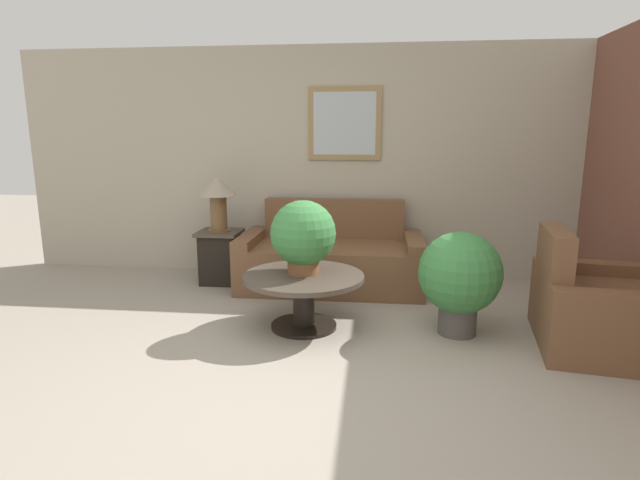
{
  "coord_description": "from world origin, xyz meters",
  "views": [
    {
      "loc": [
        0.47,
        -2.84,
        1.61
      ],
      "look_at": [
        -0.05,
        1.85,
        0.62
      ],
      "focal_mm": 28.0,
      "sensor_mm": 36.0,
      "label": 1
    }
  ],
  "objects": [
    {
      "name": "potted_plant_floor",
      "position": [
        1.17,
        1.16,
        0.49
      ],
      "size": [
        0.67,
        0.67,
        0.86
      ],
      "color": "#4C4742",
      "rests_on": "ground_plane"
    },
    {
      "name": "side_table",
      "position": [
        -1.23,
        2.39,
        0.3
      ],
      "size": [
        0.46,
        0.46,
        0.58
      ],
      "color": "black",
      "rests_on": "ground_plane"
    },
    {
      "name": "table_lamp",
      "position": [
        -1.23,
        2.39,
        0.99
      ],
      "size": [
        0.42,
        0.42,
        0.59
      ],
      "color": "brown",
      "rests_on": "side_table"
    },
    {
      "name": "potted_plant_on_table",
      "position": [
        -0.12,
        1.2,
        0.8
      ],
      "size": [
        0.55,
        0.55,
        0.62
      ],
      "color": "brown",
      "rests_on": "coffee_table"
    },
    {
      "name": "coffee_table",
      "position": [
        -0.11,
        1.15,
        0.34
      ],
      "size": [
        1.02,
        1.02,
        0.47
      ],
      "color": "black",
      "rests_on": "ground_plane"
    },
    {
      "name": "armchair",
      "position": [
        2.18,
        1.02,
        0.3
      ],
      "size": [
        1.04,
        1.2,
        0.91
      ],
      "rotation": [
        0.0,
        0.0,
        1.41
      ],
      "color": "brown",
      "rests_on": "ground_plane"
    },
    {
      "name": "couch_main",
      "position": [
        0.01,
        2.39,
        0.29
      ],
      "size": [
        1.93,
        0.98,
        0.91
      ],
      "color": "brown",
      "rests_on": "ground_plane"
    },
    {
      "name": "ground_plane",
      "position": [
        0.0,
        0.0,
        0.0
      ],
      "size": [
        20.0,
        20.0,
        0.0
      ],
      "primitive_type": "plane",
      "color": "gray"
    },
    {
      "name": "wall_back",
      "position": [
        0.0,
        2.94,
        1.31
      ],
      "size": [
        7.44,
        0.09,
        2.6
      ],
      "color": "#B2A893",
      "rests_on": "ground_plane"
    }
  ]
}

